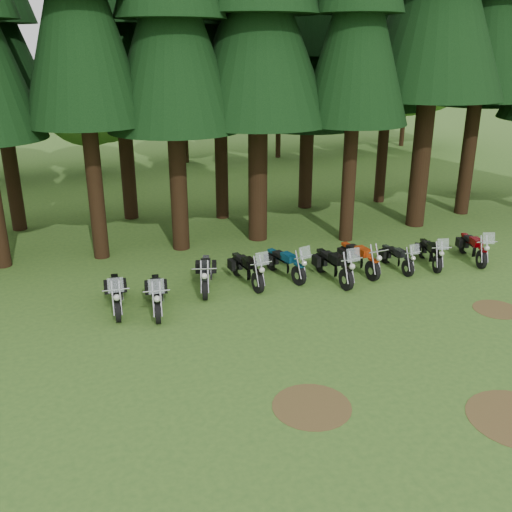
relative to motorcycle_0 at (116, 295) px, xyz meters
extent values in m
plane|color=#335820|center=(6.39, -4.60, -0.50)|extent=(120.00, 120.00, 0.00)
cylinder|color=black|center=(0.10, 4.91, 2.49)|extent=(0.58, 0.58, 5.99)
cone|color=black|center=(0.10, 4.91, 8.23)|extent=(4.32, 4.32, 7.49)
cylinder|color=black|center=(3.18, 4.81, 2.28)|extent=(0.66, 0.66, 5.57)
cone|color=black|center=(3.18, 4.81, 7.62)|extent=(4.95, 4.95, 6.96)
cylinder|color=black|center=(6.45, 4.85, 2.35)|extent=(0.77, 0.77, 5.70)
cone|color=black|center=(6.45, 4.85, 7.81)|extent=(5.81, 5.81, 7.12)
cylinder|color=black|center=(9.82, 3.43, 2.35)|extent=(0.55, 0.55, 5.71)
cone|color=black|center=(9.82, 3.43, 7.82)|extent=(4.15, 4.15, 7.14)
cylinder|color=black|center=(13.75, 4.17, 2.81)|extent=(0.80, 0.80, 6.62)
cylinder|color=black|center=(17.01, 5.01, 2.67)|extent=(0.64, 0.64, 6.35)
cone|color=black|center=(17.01, 5.01, 8.76)|extent=(4.79, 4.79, 7.93)
cylinder|color=black|center=(-2.87, 9.75, 2.26)|extent=(0.60, 0.60, 5.53)
cylinder|color=black|center=(2.01, 9.80, 2.28)|extent=(0.65, 0.65, 5.55)
cone|color=black|center=(2.01, 9.80, 7.60)|extent=(4.85, 4.85, 6.94)
cylinder|color=black|center=(6.02, 8.34, 2.26)|extent=(0.58, 0.58, 5.52)
cone|color=black|center=(6.02, 8.34, 7.55)|extent=(4.35, 4.35, 6.90)
cylinder|color=black|center=(10.42, 8.65, 1.85)|extent=(0.66, 0.66, 4.70)
cone|color=black|center=(10.42, 8.65, 6.35)|extent=(4.94, 4.94, 5.87)
cylinder|color=black|center=(14.46, 8.26, 2.28)|extent=(0.53, 0.53, 5.56)
cone|color=black|center=(14.46, 8.26, 7.61)|extent=(3.94, 3.94, 6.95)
cylinder|color=black|center=(19.75, 8.19, 2.33)|extent=(0.61, 0.61, 5.65)
cone|color=black|center=(19.75, 8.19, 7.74)|extent=(4.59, 4.59, 7.06)
sphere|color=#3E6E28|center=(-3.23, 19.63, 3.98)|extent=(4.67, 4.67, 4.67)
cylinder|color=black|center=(1.40, 20.71, 0.78)|extent=(0.36, 0.36, 2.55)
sphere|color=#3E6E28|center=(1.40, 20.71, 4.17)|extent=(5.95, 5.95, 5.95)
sphere|color=#3E6E28|center=(2.42, 20.03, 3.58)|extent=(4.25, 4.25, 4.25)
cylinder|color=black|center=(7.70, 21.90, 0.74)|extent=(0.36, 0.36, 2.47)
sphere|color=#3E6E28|center=(7.70, 21.90, 4.03)|extent=(5.76, 5.76, 5.76)
sphere|color=#3E6E28|center=(8.69, 21.24, 3.45)|extent=(4.12, 4.12, 4.12)
cylinder|color=black|center=(14.30, 21.36, 1.26)|extent=(0.36, 0.36, 3.52)
sphere|color=#3E6E28|center=(14.30, 21.36, 5.95)|extent=(8.21, 8.21, 8.21)
sphere|color=#3E6E28|center=(15.71, 20.43, 5.13)|extent=(5.87, 5.87, 5.87)
cylinder|color=black|center=(20.93, 22.62, 0.97)|extent=(0.36, 0.36, 2.94)
sphere|color=#3E6E28|center=(20.93, 22.62, 4.89)|extent=(6.86, 6.86, 6.86)
sphere|color=#3E6E28|center=(22.10, 21.83, 4.20)|extent=(4.90, 4.90, 4.90)
cylinder|color=black|center=(25.47, 22.48, 1.26)|extent=(0.36, 0.36, 3.52)
sphere|color=#3E6E28|center=(25.47, 22.48, 5.95)|extent=(8.20, 8.20, 8.20)
sphere|color=#3E6E28|center=(26.88, 21.54, 5.13)|extent=(5.86, 5.86, 5.86)
cylinder|color=#4C3D1E|center=(3.39, -6.60, -0.49)|extent=(1.80, 1.80, 0.01)
cylinder|color=#4C3D1E|center=(10.89, -4.10, -0.49)|extent=(1.40, 1.40, 0.01)
cylinder|color=black|center=(-0.08, -0.80, -0.15)|extent=(0.21, 0.71, 0.70)
cylinder|color=black|center=(0.08, 0.83, -0.15)|extent=(0.21, 0.71, 0.70)
cube|color=silver|center=(0.01, 0.07, -0.06)|extent=(0.36, 0.76, 0.36)
cube|color=black|center=(-0.02, -0.17, 0.32)|extent=(0.37, 0.61, 0.25)
cube|color=black|center=(0.03, 0.31, 0.28)|extent=(0.37, 0.61, 0.13)
cube|color=silver|center=(-0.11, -1.11, 0.79)|extent=(0.45, 0.17, 0.42)
cylinder|color=black|center=(1.00, -1.30, -0.15)|extent=(0.26, 0.71, 0.70)
cylinder|color=black|center=(1.27, 0.31, -0.15)|extent=(0.26, 0.71, 0.70)
cube|color=silver|center=(1.14, -0.44, -0.06)|extent=(0.42, 0.78, 0.36)
cube|color=black|center=(1.10, -0.68, 0.32)|extent=(0.41, 0.63, 0.25)
cube|color=black|center=(1.19, -0.20, 0.28)|extent=(0.41, 0.63, 0.13)
cube|color=silver|center=(0.95, -1.62, 0.79)|extent=(0.46, 0.21, 0.42)
cylinder|color=black|center=(2.73, -0.21, -0.14)|extent=(0.36, 0.73, 0.71)
cylinder|color=black|center=(3.23, 1.39, -0.14)|extent=(0.36, 0.73, 0.71)
cube|color=silver|center=(3.00, 0.64, -0.05)|extent=(0.51, 0.81, 0.37)
cube|color=black|center=(2.93, 0.40, 0.34)|extent=(0.49, 0.66, 0.26)
cube|color=black|center=(3.07, 0.88, 0.30)|extent=(0.49, 0.66, 0.13)
cylinder|color=black|center=(4.48, -0.31, -0.15)|extent=(0.21, 0.71, 0.70)
cylinder|color=black|center=(4.33, 1.32, -0.15)|extent=(0.21, 0.71, 0.70)
cube|color=silver|center=(4.40, 0.56, -0.06)|extent=(0.37, 0.77, 0.36)
cube|color=black|center=(4.42, 0.32, 0.33)|extent=(0.37, 0.61, 0.25)
cube|color=black|center=(4.38, 0.80, 0.28)|extent=(0.37, 0.61, 0.13)
cube|color=silver|center=(4.51, -0.63, 0.79)|extent=(0.46, 0.18, 0.42)
cylinder|color=black|center=(6.00, -0.20, -0.16)|extent=(0.28, 0.69, 0.68)
cylinder|color=black|center=(5.67, 1.36, -0.16)|extent=(0.28, 0.69, 0.68)
cube|color=silver|center=(5.83, 0.63, -0.07)|extent=(0.43, 0.76, 0.35)
cube|color=navy|center=(5.88, 0.40, 0.30)|extent=(0.42, 0.62, 0.25)
cube|color=black|center=(5.78, 0.86, 0.26)|extent=(0.42, 0.62, 0.12)
cube|color=silver|center=(6.07, -0.50, 0.75)|extent=(0.45, 0.22, 0.41)
cylinder|color=black|center=(7.29, -1.14, -0.13)|extent=(0.18, 0.73, 0.73)
cylinder|color=black|center=(7.23, 0.57, -0.13)|extent=(0.18, 0.73, 0.73)
cube|color=silver|center=(7.25, -0.23, -0.04)|extent=(0.34, 0.78, 0.38)
cube|color=black|center=(7.26, -0.48, 0.36)|extent=(0.35, 0.62, 0.27)
cube|color=black|center=(7.25, 0.02, 0.32)|extent=(0.35, 0.62, 0.13)
cube|color=silver|center=(7.30, -1.47, 0.85)|extent=(0.47, 0.16, 0.44)
cylinder|color=black|center=(8.53, -0.75, -0.14)|extent=(0.20, 0.73, 0.72)
cylinder|color=black|center=(8.41, 0.93, -0.14)|extent=(0.20, 0.73, 0.72)
cube|color=silver|center=(8.47, 0.14, -0.04)|extent=(0.36, 0.78, 0.37)
cube|color=red|center=(8.48, -0.11, 0.35)|extent=(0.37, 0.62, 0.26)
cube|color=black|center=(8.45, 0.39, 0.30)|extent=(0.37, 0.62, 0.13)
cylinder|color=black|center=(9.89, -0.86, -0.20)|extent=(0.13, 0.59, 0.59)
cylinder|color=black|center=(9.87, 0.53, -0.20)|extent=(0.13, 0.59, 0.59)
cube|color=silver|center=(9.88, -0.12, -0.12)|extent=(0.26, 0.63, 0.30)
cube|color=black|center=(9.88, -0.33, 0.20)|extent=(0.27, 0.49, 0.22)
cube|color=black|center=(9.88, 0.09, 0.16)|extent=(0.27, 0.49, 0.11)
cube|color=silver|center=(9.89, -1.13, 0.59)|extent=(0.38, 0.12, 0.35)
cylinder|color=black|center=(11.06, -0.95, -0.18)|extent=(0.31, 0.65, 0.64)
cylinder|color=black|center=(11.49, 0.48, -0.18)|extent=(0.31, 0.65, 0.64)
cube|color=silver|center=(11.28, -0.19, -0.09)|extent=(0.45, 0.72, 0.33)
cube|color=black|center=(11.22, -0.40, 0.25)|extent=(0.43, 0.59, 0.23)
cube|color=black|center=(11.35, 0.03, 0.21)|extent=(0.43, 0.59, 0.12)
cube|color=silver|center=(10.97, -1.23, 0.68)|extent=(0.42, 0.23, 0.38)
cylinder|color=black|center=(12.82, -1.16, -0.16)|extent=(0.34, 0.69, 0.68)
cylinder|color=black|center=(13.30, 0.36, -0.16)|extent=(0.34, 0.69, 0.68)
cube|color=silver|center=(13.07, -0.35, -0.07)|extent=(0.49, 0.77, 0.35)
cube|color=#6D0106|center=(13.00, -0.57, 0.30)|extent=(0.46, 0.63, 0.25)
cube|color=black|center=(13.14, -0.12, 0.26)|extent=(0.46, 0.63, 0.12)
cube|color=silver|center=(12.73, -1.45, 0.75)|extent=(0.45, 0.25, 0.41)
camera|label=1|loc=(-1.61, -16.27, 7.14)|focal=40.00mm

